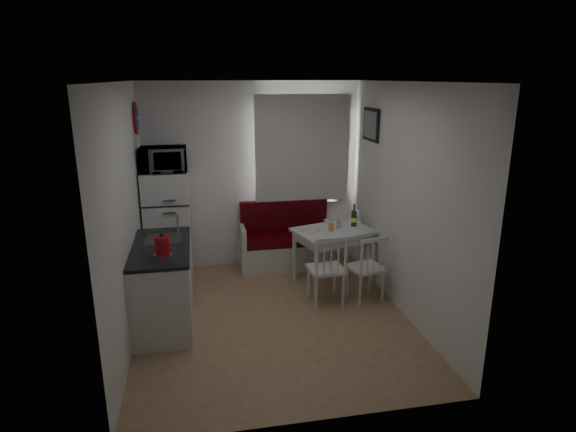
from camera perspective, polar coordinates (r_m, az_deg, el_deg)
name	(u,v)px	position (r m, az deg, el deg)	size (l,w,h in m)	color
floor	(273,318)	(5.61, -1.74, -11.97)	(3.00, 3.50, 0.02)	#9B7953
ceiling	(271,82)	(4.95, -2.01, 15.64)	(3.00, 3.50, 0.02)	white
wall_back	(253,176)	(6.81, -4.21, 4.75)	(3.00, 0.02, 2.60)	white
wall_front	(311,270)	(3.50, 2.72, -6.46)	(3.00, 0.02, 2.60)	white
wall_left	(126,215)	(5.12, -18.68, 0.06)	(0.02, 3.50, 2.60)	white
wall_right	(404,201)	(5.55, 13.61, 1.69)	(0.02, 3.50, 2.60)	white
window	(302,152)	(6.84, 1.64, 7.60)	(1.22, 0.06, 1.47)	silver
curtain	(303,149)	(6.77, 1.77, 7.93)	(1.35, 0.02, 1.50)	white
kitchen_counter	(163,284)	(5.51, -14.57, -7.79)	(0.62, 1.32, 1.16)	silver
wall_sign	(137,118)	(6.39, -17.48, 11.01)	(0.40, 0.40, 0.03)	navy
picture_frame	(371,125)	(6.42, 9.79, 10.63)	(0.04, 0.52, 0.42)	black
bench	(286,246)	(6.91, -0.27, -3.54)	(1.32, 0.51, 0.94)	silver
dining_table	(333,235)	(6.33, 5.40, -2.32)	(1.13, 0.93, 0.73)	silver
chair_left	(328,263)	(5.70, 4.80, -5.52)	(0.43, 0.41, 0.47)	silver
chair_right	(368,262)	(5.86, 9.52, -5.36)	(0.46, 0.45, 0.45)	silver
fridge	(168,226)	(6.58, -13.99, -1.15)	(0.59, 0.59, 1.48)	white
microwave	(163,159)	(6.33, -14.56, 6.51)	(0.57, 0.39, 0.32)	white
kettle	(162,246)	(4.98, -14.67, -3.45)	(0.18, 0.18, 0.24)	#B00E15
wine_bottle	(354,215)	(6.44, 7.83, 0.11)	(0.08, 0.08, 0.30)	#123A15
drinking_glass_orange	(331,227)	(6.23, 5.12, -1.31)	(0.06, 0.06, 0.11)	orange
drinking_glass_blue	(338,224)	(6.35, 6.00, -1.01)	(0.06, 0.06, 0.10)	#88B8E7
plate	(311,230)	(6.24, 2.73, -1.64)	(0.24, 0.24, 0.02)	white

